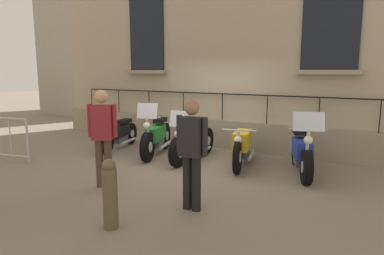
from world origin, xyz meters
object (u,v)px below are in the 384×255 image
object	(u,v)px
motorcycle_black	(119,134)
motorcycle_blue	(302,153)
motorcycle_white	(193,142)
motorcycle_yellow	(242,145)
motorcycle_green	(157,137)
pedestrian_walking	(192,149)
bollard	(110,194)
pedestrian_standing	(103,132)

from	to	relation	value
motorcycle_black	motorcycle_blue	distance (m)	4.80
motorcycle_white	motorcycle_yellow	bearing A→B (deg)	97.09
motorcycle_green	pedestrian_walking	world-z (taller)	pedestrian_walking
motorcycle_black	motorcycle_blue	size ratio (longest dim) A/B	1.02
motorcycle_green	bollard	xyz separation A→B (m)	(3.61, 1.94, 0.04)
motorcycle_yellow	motorcycle_blue	distance (m)	1.29
motorcycle_green	motorcycle_yellow	bearing A→B (deg)	94.44
motorcycle_blue	pedestrian_standing	distance (m)	3.95
motorcycle_black	motorcycle_blue	bearing A→B (deg)	92.18
motorcycle_white	motorcycle_blue	world-z (taller)	motorcycle_blue
motorcycle_blue	motorcycle_yellow	bearing A→B (deg)	-89.31
motorcycle_black	motorcycle_yellow	distance (m)	3.52
motorcycle_white	pedestrian_standing	bearing A→B (deg)	-9.12
motorcycle_white	pedestrian_walking	world-z (taller)	pedestrian_walking
motorcycle_black	motorcycle_yellow	xyz separation A→B (m)	(-0.17, 3.51, 0.06)
motorcycle_green	motorcycle_white	bearing A→B (deg)	91.39
pedestrian_standing	pedestrian_walking	world-z (taller)	pedestrian_standing
motorcycle_blue	motorcycle_green	bearing A→B (deg)	-86.92
motorcycle_black	bollard	xyz separation A→B (m)	(3.62, 3.21, 0.08)
pedestrian_standing	pedestrian_walking	size ratio (longest dim) A/B	1.05
motorcycle_yellow	pedestrian_walking	size ratio (longest dim) A/B	1.20
motorcycle_white	motorcycle_green	bearing A→B (deg)	-88.61
motorcycle_black	motorcycle_yellow	world-z (taller)	motorcycle_black
motorcycle_black	pedestrian_standing	world-z (taller)	pedestrian_standing
motorcycle_yellow	pedestrian_standing	xyz separation A→B (m)	(2.62, -1.59, 0.54)
motorcycle_white	motorcycle_blue	distance (m)	2.49
motorcycle_black	bollard	distance (m)	4.84
bollard	motorcycle_green	bearing A→B (deg)	-151.72
motorcycle_yellow	pedestrian_walking	world-z (taller)	pedestrian_walking
motorcycle_green	motorcycle_blue	size ratio (longest dim) A/B	1.08
motorcycle_white	bollard	xyz separation A→B (m)	(3.64, 0.89, 0.05)
motorcycle_black	pedestrian_walking	bearing A→B (deg)	56.47
motorcycle_blue	bollard	world-z (taller)	motorcycle_blue
bollard	pedestrian_standing	distance (m)	1.82
motorcycle_white	pedestrian_walking	bearing A→B (deg)	30.50
motorcycle_green	bollard	distance (m)	4.10
motorcycle_black	motorcycle_white	distance (m)	2.32
motorcycle_white	pedestrian_standing	world-z (taller)	pedestrian_standing
motorcycle_yellow	motorcycle_blue	bearing A→B (deg)	90.69
motorcycle_blue	pedestrian_standing	bearing A→B (deg)	-47.55
motorcycle_yellow	motorcycle_blue	xyz separation A→B (m)	(-0.02, 1.29, -0.03)
motorcycle_green	pedestrian_walking	bearing A→B (deg)	45.33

